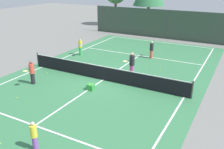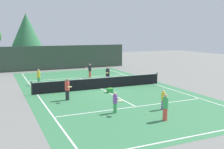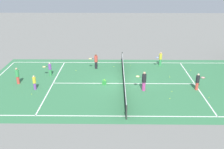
{
  "view_description": "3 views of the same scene",
  "coord_description": "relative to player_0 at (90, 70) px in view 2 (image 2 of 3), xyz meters",
  "views": [
    {
      "loc": [
        8.01,
        -13.5,
        6.56
      ],
      "look_at": [
        1.37,
        -1.26,
        1.09
      ],
      "focal_mm": 39.9,
      "sensor_mm": 36.0,
      "label": 1
    },
    {
      "loc": [
        -8.48,
        -21.44,
        4.9
      ],
      "look_at": [
        0.59,
        -1.14,
        1.4
      ],
      "focal_mm": 42.56,
      "sensor_mm": 36.0,
      "label": 2
    },
    {
      "loc": [
        20.71,
        -0.8,
        9.53
      ],
      "look_at": [
        0.06,
        -1.06,
        0.9
      ],
      "focal_mm": 40.42,
      "sensor_mm": 36.0,
      "label": 3
    }
  ],
  "objects": [
    {
      "name": "tennis_ball_4",
      "position": [
        -4.18,
        -10.98,
        -0.74
      ],
      "size": [
        0.07,
        0.07,
        0.07
      ],
      "primitive_type": "sphere",
      "color": "#CCE533",
      "rests_on": "ground_plane"
    },
    {
      "name": "tennis_ball_9",
      "position": [
        -5.83,
        -5.35,
        -0.74
      ],
      "size": [
        0.07,
        0.07,
        0.07
      ],
      "primitive_type": "sphere",
      "color": "#CCE533",
      "rests_on": "ground_plane"
    },
    {
      "name": "player_1",
      "position": [
        -4.89,
        -8.98,
        0.05
      ],
      "size": [
        0.39,
        0.91,
        1.58
      ],
      "color": "#232328",
      "rests_on": "ground_plane"
    },
    {
      "name": "perimeter_fence",
      "position": [
        -1.17,
        7.78,
        0.83
      ],
      "size": [
        18.0,
        0.12,
        3.2
      ],
      "color": "#384C3D",
      "rests_on": "ground_plane"
    },
    {
      "name": "tennis_ball_7",
      "position": [
        -2.65,
        -1.78,
        -0.74
      ],
      "size": [
        0.07,
        0.07,
        0.07
      ],
      "primitive_type": "sphere",
      "color": "#CCE533",
      "rests_on": "ground_plane"
    },
    {
      "name": "court_surface",
      "position": [
        -1.17,
        -6.22,
        -0.77
      ],
      "size": [
        13.0,
        25.0,
        0.01
      ],
      "color": "#387A4C",
      "rests_on": "ground_plane"
    },
    {
      "name": "tennis_ball_3",
      "position": [
        1.08,
        -13.88,
        -0.74
      ],
      "size": [
        0.07,
        0.07,
        0.07
      ],
      "primitive_type": "sphere",
      "color": "#CCE533",
      "rests_on": "ground_plane"
    },
    {
      "name": "player_4",
      "position": [
        0.12,
        -13.86,
        -0.11
      ],
      "size": [
        0.28,
        0.28,
        1.29
      ],
      "color": "purple",
      "rests_on": "ground_plane"
    },
    {
      "name": "tennis_ball_2",
      "position": [
        0.45,
        -2.2,
        -0.74
      ],
      "size": [
        0.07,
        0.07,
        0.07
      ],
      "primitive_type": "sphere",
      "color": "#CCE533",
      "rests_on": "ground_plane"
    },
    {
      "name": "tennis_ball_8",
      "position": [
        -1.45,
        -14.34,
        -0.74
      ],
      "size": [
        0.07,
        0.07,
        0.07
      ],
      "primitive_type": "sphere",
      "color": "#CCE533",
      "rests_on": "ground_plane"
    },
    {
      "name": "tennis_ball_0",
      "position": [
        1.52,
        0.54,
        -0.74
      ],
      "size": [
        0.07,
        0.07,
        0.07
      ],
      "primitive_type": "sphere",
      "color": "#CCE533",
      "rests_on": "ground_plane"
    },
    {
      "name": "player_6",
      "position": [
        0.21,
        -4.58,
        0.11
      ],
      "size": [
        0.69,
        0.92,
        1.71
      ],
      "color": "#D14799",
      "rests_on": "ground_plane"
    },
    {
      "name": "tennis_ball_5",
      "position": [
        -4.45,
        0.73,
        -0.74
      ],
      "size": [
        0.07,
        0.07,
        0.07
      ],
      "primitive_type": "sphere",
      "color": "#CCE533",
      "rests_on": "ground_plane"
    },
    {
      "name": "tree_1",
      "position": [
        -5.15,
        12.6,
        4.55
      ],
      "size": [
        4.18,
        4.18,
        7.66
      ],
      "color": "brown",
      "rests_on": "ground_plane"
    },
    {
      "name": "player_5",
      "position": [
        -3.01,
        -13.3,
        -0.09
      ],
      "size": [
        0.39,
        0.86,
        1.32
      ],
      "color": "#3FA559",
      "rests_on": "ground_plane"
    },
    {
      "name": "tennis_ball_6",
      "position": [
        1.71,
        -2.63,
        -0.74
      ],
      "size": [
        0.07,
        0.07,
        0.07
      ],
      "primitive_type": "sphere",
      "color": "#CCE533",
      "rests_on": "ground_plane"
    },
    {
      "name": "player_2",
      "position": [
        -5.87,
        -2.19,
        0.01
      ],
      "size": [
        0.79,
        0.79,
        1.5
      ],
      "color": "#3FA559",
      "rests_on": "ground_plane"
    },
    {
      "name": "player_0",
      "position": [
        0.0,
        0.0,
        0.0
      ],
      "size": [
        0.61,
        0.89,
        1.49
      ],
      "color": "#E54C3F",
      "rests_on": "ground_plane"
    },
    {
      "name": "player_3",
      "position": [
        -1.03,
        -15.72,
        0.01
      ],
      "size": [
        0.33,
        0.33,
        1.53
      ],
      "color": "#E54C3F",
      "rests_on": "ground_plane"
    },
    {
      "name": "tennis_ball_1",
      "position": [
        -5.37,
        -7.14,
        -0.74
      ],
      "size": [
        0.07,
        0.07,
        0.07
      ],
      "primitive_type": "sphere",
      "color": "#CCE533",
      "rests_on": "ground_plane"
    },
    {
      "name": "ball_crate",
      "position": [
        -1.04,
        -7.96,
        -0.59
      ],
      "size": [
        0.44,
        0.37,
        0.43
      ],
      "color": "green",
      "rests_on": "ground_plane"
    },
    {
      "name": "tennis_net",
      "position": [
        -1.17,
        -6.22,
        -0.26
      ],
      "size": [
        11.9,
        0.1,
        1.1
      ],
      "color": "#333833",
      "rests_on": "ground_plane"
    },
    {
      "name": "ground_plane",
      "position": [
        -1.17,
        -6.22,
        -0.77
      ],
      "size": [
        80.0,
        80.0,
        0.0
      ],
      "primitive_type": "plane",
      "color": "slate"
    }
  ]
}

